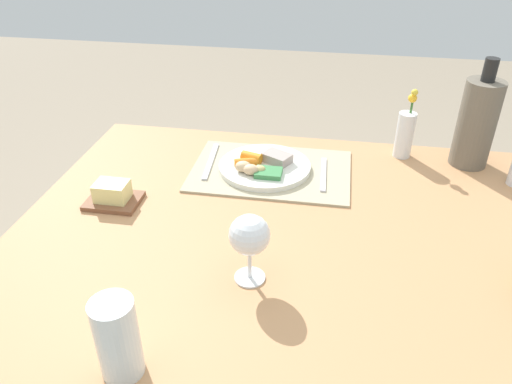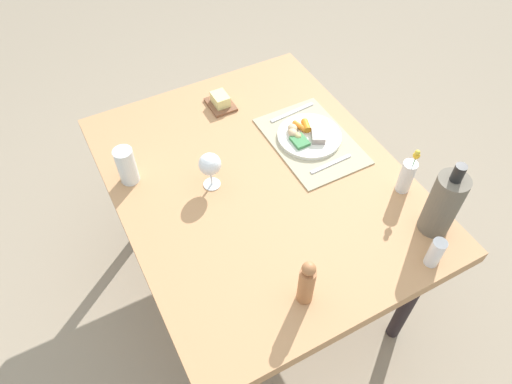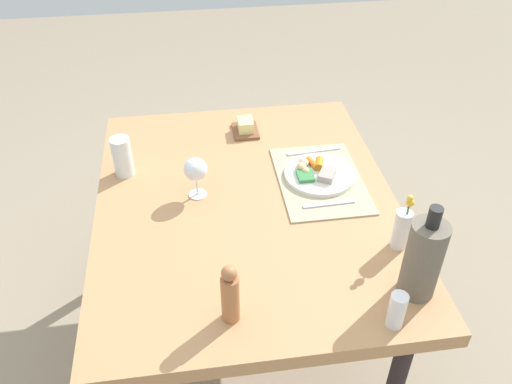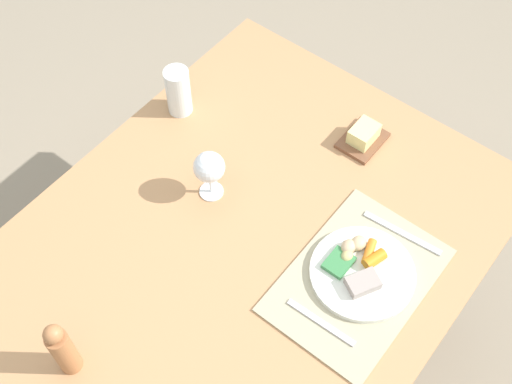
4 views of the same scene
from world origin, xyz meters
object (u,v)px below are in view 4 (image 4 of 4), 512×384
(fork, at_px, (321,322))
(butter_dish, at_px, (363,136))
(knife, at_px, (402,233))
(pepper_mill, at_px, (62,349))
(water_tumbler, at_px, (179,94))
(wine_glass, at_px, (209,168))
(dining_table, at_px, (247,253))
(dinner_plate, at_px, (361,270))

(fork, relative_size, butter_dish, 1.38)
(knife, xyz_separation_m, pepper_mill, (-0.74, 0.40, 0.08))
(knife, relative_size, water_tumbler, 1.42)
(wine_glass, bearing_deg, butter_dish, -29.39)
(pepper_mill, bearing_deg, dining_table, -12.20)
(fork, bearing_deg, water_tumbler, 65.37)
(fork, xyz_separation_m, water_tumbler, (0.29, 0.69, 0.06))
(wine_glass, bearing_deg, dinner_plate, -84.66)
(knife, relative_size, butter_dish, 1.62)
(fork, relative_size, pepper_mill, 0.94)
(knife, bearing_deg, butter_dish, 47.34)
(knife, bearing_deg, wine_glass, 108.54)
(butter_dish, relative_size, pepper_mill, 0.68)
(knife, distance_m, pepper_mill, 0.84)
(dining_table, bearing_deg, wine_glass, 71.10)
(fork, height_order, wine_glass, wine_glass)
(knife, distance_m, butter_dish, 0.31)
(fork, xyz_separation_m, knife, (0.32, -0.02, 0.00))
(wine_glass, bearing_deg, knife, -66.77)
(dining_table, distance_m, pepper_mill, 0.52)
(dining_table, xyz_separation_m, pepper_mill, (-0.49, 0.11, 0.16))
(fork, distance_m, wine_glass, 0.46)
(knife, distance_m, water_tumbler, 0.71)
(butter_dish, relative_size, water_tumbler, 0.88)
(knife, height_order, pepper_mill, pepper_mill)
(pepper_mill, bearing_deg, knife, -28.30)
(dining_table, xyz_separation_m, butter_dish, (0.44, -0.05, 0.09))
(dinner_plate, relative_size, knife, 1.20)
(knife, bearing_deg, fork, 171.47)
(fork, xyz_separation_m, wine_glass, (0.12, 0.44, 0.10))
(knife, xyz_separation_m, butter_dish, (0.19, 0.24, 0.01))
(dinner_plate, height_order, wine_glass, wine_glass)
(butter_dish, xyz_separation_m, wine_glass, (-0.38, 0.22, 0.08))
(pepper_mill, distance_m, water_tumbler, 0.77)
(butter_dish, xyz_separation_m, water_tumbler, (-0.22, 0.47, 0.04))
(dinner_plate, bearing_deg, dining_table, 109.64)
(butter_dish, bearing_deg, dinner_plate, -147.42)
(knife, relative_size, pepper_mill, 1.10)
(dinner_plate, distance_m, water_tumbler, 0.70)
(dinner_plate, xyz_separation_m, fork, (-0.16, 0.00, -0.01))
(dinner_plate, bearing_deg, water_tumbler, 79.96)
(dining_table, bearing_deg, butter_dish, -6.77)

